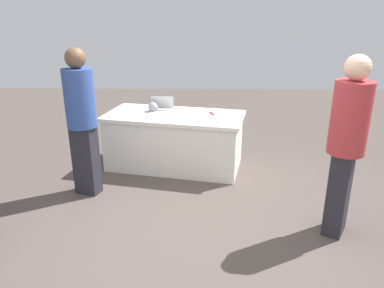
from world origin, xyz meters
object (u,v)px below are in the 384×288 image
object	(u,v)px
table_foreground	(175,140)
yarn_ball	(153,107)
person_organiser	(81,116)
person_attendee_standing	(347,139)
scissors_red	(212,114)
laptop_silver	(162,109)

from	to	relation	value
table_foreground	yarn_ball	xyz separation A→B (m)	(0.31, -0.14, 0.45)
table_foreground	person_organiser	size ratio (longest dim) A/B	1.17
person_attendee_standing	yarn_ball	bearing A→B (deg)	79.96
person_attendee_standing	scissors_red	xyz separation A→B (m)	(1.19, -1.69, -0.22)
person_attendee_standing	laptop_silver	world-z (taller)	person_attendee_standing
laptop_silver	table_foreground	bearing A→B (deg)	145.91
scissors_red	yarn_ball	bearing A→B (deg)	-110.75
table_foreground	person_organiser	distance (m)	1.44
laptop_silver	person_organiser	bearing A→B (deg)	50.25
laptop_silver	scissors_red	distance (m)	0.71
table_foreground	person_attendee_standing	distance (m)	2.45
laptop_silver	yarn_ball	world-z (taller)	laptop_silver
table_foreground	scissors_red	world-z (taller)	scissors_red
table_foreground	scissors_red	xyz separation A→B (m)	(-0.52, -0.04, 0.38)
person_organiser	laptop_silver	world-z (taller)	person_organiser
table_foreground	laptop_silver	xyz separation A→B (m)	(0.18, -0.13, 0.42)
person_attendee_standing	yarn_ball	distance (m)	2.70
person_attendee_standing	laptop_silver	xyz separation A→B (m)	(1.89, -1.78, -0.18)
table_foreground	laptop_silver	world-z (taller)	laptop_silver
person_attendee_standing	scissors_red	bearing A→B (deg)	66.73
yarn_ball	scissors_red	world-z (taller)	yarn_ball
laptop_silver	scissors_red	xyz separation A→B (m)	(-0.70, 0.09, -0.04)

